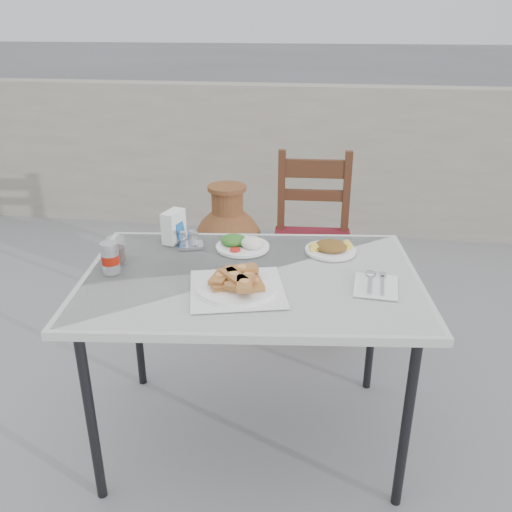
% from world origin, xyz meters
% --- Properties ---
extents(ground, '(80.00, 80.00, 0.00)m').
position_xyz_m(ground, '(0.00, 0.00, 0.00)').
color(ground, slate).
rests_on(ground, ground).
extents(cafe_table, '(1.39, 1.03, 0.78)m').
position_xyz_m(cafe_table, '(0.17, -0.12, 0.73)').
color(cafe_table, black).
rests_on(cafe_table, ground).
extents(pide_plate, '(0.41, 0.41, 0.07)m').
position_xyz_m(pide_plate, '(0.15, -0.25, 0.82)').
color(pide_plate, silver).
rests_on(pide_plate, cafe_table).
extents(salad_rice_plate, '(0.23, 0.23, 0.06)m').
position_xyz_m(salad_rice_plate, '(0.10, 0.13, 0.81)').
color(salad_rice_plate, white).
rests_on(salad_rice_plate, cafe_table).
extents(salad_chopped_plate, '(0.21, 0.21, 0.05)m').
position_xyz_m(salad_chopped_plate, '(0.47, 0.15, 0.80)').
color(salad_chopped_plate, white).
rests_on(salad_chopped_plate, cafe_table).
extents(soda_can, '(0.07, 0.07, 0.12)m').
position_xyz_m(soda_can, '(-0.36, -0.19, 0.85)').
color(soda_can, silver).
rests_on(soda_can, cafe_table).
extents(cola_glass, '(0.07, 0.07, 0.10)m').
position_xyz_m(cola_glass, '(-0.37, -0.09, 0.83)').
color(cola_glass, white).
rests_on(cola_glass, cafe_table).
extents(napkin_holder, '(0.09, 0.13, 0.14)m').
position_xyz_m(napkin_holder, '(-0.21, 0.16, 0.85)').
color(napkin_holder, silver).
rests_on(napkin_holder, cafe_table).
extents(condiment_caddy, '(0.12, 0.11, 0.08)m').
position_xyz_m(condiment_caddy, '(-0.13, 0.11, 0.81)').
color(condiment_caddy, silver).
rests_on(condiment_caddy, cafe_table).
extents(cutlery_napkin, '(0.17, 0.22, 0.02)m').
position_xyz_m(cutlery_napkin, '(0.64, -0.13, 0.79)').
color(cutlery_napkin, silver).
rests_on(cutlery_napkin, cafe_table).
extents(chair, '(0.47, 0.47, 1.00)m').
position_xyz_m(chair, '(0.35, 0.94, 0.52)').
color(chair, '#35200E').
rests_on(chair, ground).
extents(terracotta_urn, '(0.45, 0.45, 0.78)m').
position_xyz_m(terracotta_urn, '(-0.17, 1.05, 0.36)').
color(terracotta_urn, brown).
rests_on(terracotta_urn, ground).
extents(back_wall, '(6.00, 0.25, 1.20)m').
position_xyz_m(back_wall, '(0.00, 2.50, 0.60)').
color(back_wall, gray).
rests_on(back_wall, ground).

